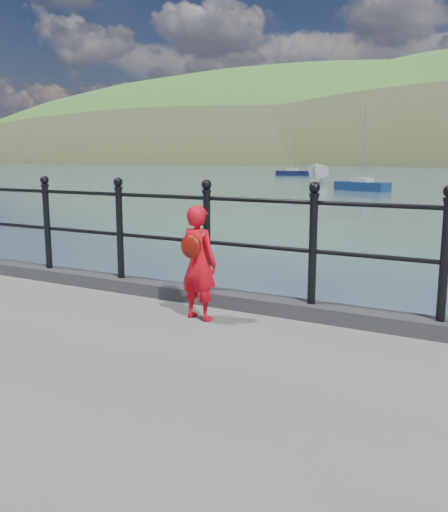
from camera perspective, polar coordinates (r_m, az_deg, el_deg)
The scene contains 7 objects.
ground at distance 6.74m, azimuth -5.55°, elevation -12.17°, with size 600.00×600.00×0.00m, color #2D4251.
kerb at distance 6.28m, azimuth -6.50°, elevation -3.53°, with size 60.00×0.30×0.15m, color #28282B.
railing at distance 6.15m, azimuth -6.64°, elevation 3.27°, with size 18.11×0.11×1.20m.
child at distance 5.26m, azimuth -2.74°, elevation -0.67°, with size 0.44×0.34×1.13m.
launch_white at distance 55.69m, azimuth 9.95°, elevation 8.56°, with size 1.94×5.15×1.99m, color white.
sailboat_left at distance 79.05m, azimuth 7.24°, elevation 8.63°, with size 4.88×2.12×6.91m.
sailboat_port at distance 43.89m, azimuth 14.30°, elevation 7.10°, with size 4.61×2.90×6.62m.
Camera 1 is at (3.56, -5.11, 2.57)m, focal length 38.00 mm.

